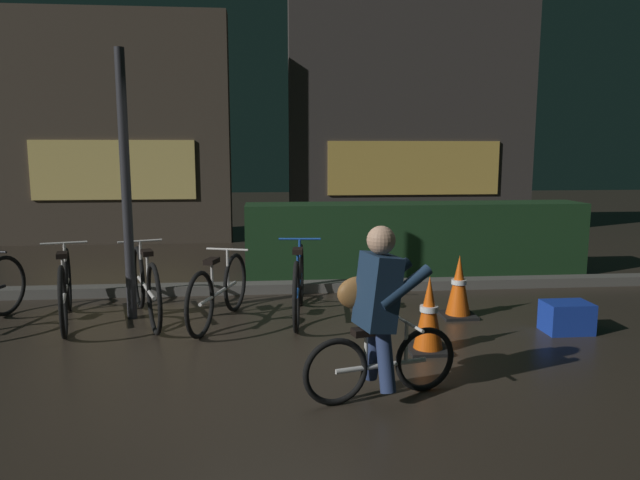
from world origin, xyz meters
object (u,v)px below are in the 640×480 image
at_px(traffic_cone_near, 429,315).
at_px(parked_bike_center_right, 219,291).
at_px(street_post, 126,187).
at_px(parked_bike_center_left, 146,286).
at_px(cyclist, 377,312).
at_px(parked_bike_left_mid, 65,288).
at_px(blue_crate, 567,317).
at_px(parked_bike_right_mid, 299,283).
at_px(traffic_cone_far, 459,287).

bearing_deg(traffic_cone_near, parked_bike_center_right, 151.80).
height_order(street_post, parked_bike_center_left, street_post).
relative_size(traffic_cone_near, cyclist, 0.54).
bearing_deg(street_post, parked_bike_center_left, -27.62).
distance_m(parked_bike_left_mid, traffic_cone_near, 3.66).
bearing_deg(blue_crate, traffic_cone_near, -164.99).
xyz_separation_m(street_post, parked_bike_center_left, (0.17, -0.09, -1.02)).
relative_size(parked_bike_left_mid, parked_bike_right_mid, 0.97).
bearing_deg(blue_crate, parked_bike_center_left, 168.97).
bearing_deg(parked_bike_center_left, parked_bike_right_mid, -110.66).
distance_m(street_post, traffic_cone_far, 3.62).
bearing_deg(cyclist, parked_bike_right_mid, 86.88).
bearing_deg(traffic_cone_near, traffic_cone_far, 58.95).
bearing_deg(street_post, parked_bike_left_mid, -168.98).
relative_size(traffic_cone_near, traffic_cone_far, 1.01).
xyz_separation_m(street_post, parked_bike_right_mid, (1.76, -0.12, -1.02)).
xyz_separation_m(traffic_cone_near, cyclist, (-0.64, -0.92, 0.30)).
bearing_deg(parked_bike_right_mid, traffic_cone_far, -89.41).
xyz_separation_m(parked_bike_center_left, traffic_cone_far, (3.28, -0.19, -0.04)).
relative_size(street_post, parked_bike_left_mid, 1.64).
bearing_deg(parked_bike_right_mid, cyclist, -162.40).
distance_m(street_post, cyclist, 3.21).
height_order(parked_bike_left_mid, traffic_cone_near, parked_bike_left_mid).
height_order(street_post, blue_crate, street_post).
height_order(street_post, traffic_cone_far, street_post).
xyz_separation_m(parked_bike_right_mid, traffic_cone_far, (1.69, -0.16, -0.04)).
xyz_separation_m(parked_bike_center_left, cyclist, (2.03, -2.13, 0.26)).
height_order(parked_bike_center_left, traffic_cone_near, parked_bike_center_left).
bearing_deg(parked_bike_center_left, street_post, 42.87).
bearing_deg(blue_crate, parked_bike_center_right, 169.66).
xyz_separation_m(parked_bike_center_left, parked_bike_right_mid, (1.59, -0.03, 0.00)).
distance_m(street_post, blue_crate, 4.59).
bearing_deg(traffic_cone_far, traffic_cone_near, -121.05).
height_order(street_post, parked_bike_center_right, street_post).
bearing_deg(traffic_cone_near, blue_crate, 15.01).
distance_m(parked_bike_center_left, cyclist, 2.95).
height_order(parked_bike_right_mid, blue_crate, parked_bike_right_mid).
height_order(parked_bike_left_mid, parked_bike_right_mid, parked_bike_right_mid).
height_order(parked_bike_left_mid, blue_crate, parked_bike_left_mid).
bearing_deg(street_post, traffic_cone_near, -24.63).
bearing_deg(parked_bike_center_left, parked_bike_center_right, -123.59).
relative_size(parked_bike_center_right, cyclist, 1.24).
relative_size(parked_bike_left_mid, cyclist, 1.36).
distance_m(street_post, parked_bike_center_left, 1.04).
distance_m(traffic_cone_far, cyclist, 2.33).
relative_size(parked_bike_center_left, traffic_cone_far, 2.50).
relative_size(street_post, parked_bike_center_right, 1.79).
distance_m(parked_bike_right_mid, blue_crate, 2.69).
bearing_deg(parked_bike_center_right, parked_bike_right_mid, -61.85).
xyz_separation_m(traffic_cone_far, cyclist, (-1.26, -1.94, 0.31)).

